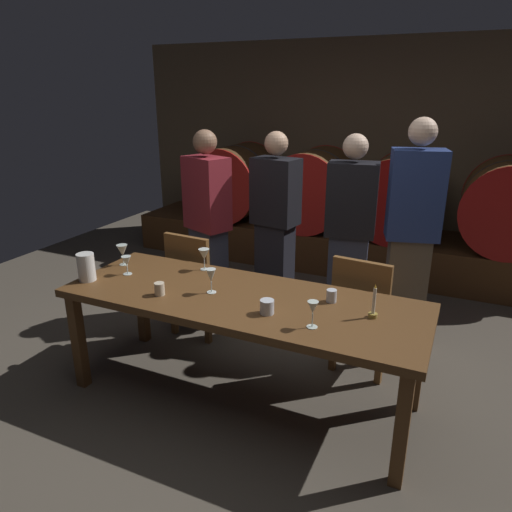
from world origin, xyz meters
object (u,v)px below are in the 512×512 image
object	(u,v)px
guest_far_right	(411,235)
wine_barrel_center_right	(400,196)
wine_barrel_center_left	(315,189)
wine_glass_left	(127,262)
wine_barrel_far_left	(236,182)
wine_glass_center	(204,255)
cup_center	(267,307)
wine_glass_right	(211,276)
wine_glass_far_left	(122,251)
chair_right	(364,309)
guest_far_left	(208,225)
cup_right	(332,296)
chair_left	(196,279)
pitcher	(86,267)
wine_glass_far_right	(313,309)
cup_left	(159,289)
guest_center_left	(275,226)
dining_table	(241,307)
guest_center_right	(349,237)
wine_barrel_far_right	(508,205)
candle_center	(373,308)

from	to	relation	value
guest_far_right	wine_barrel_center_right	bearing A→B (deg)	-93.95
wine_barrel_center_left	wine_glass_left	world-z (taller)	wine_barrel_center_left
wine_barrel_far_left	wine_barrel_center_left	distance (m)	1.01
wine_glass_center	cup_center	distance (m)	0.82
guest_far_right	wine_glass_right	xyz separation A→B (m)	(-1.04, -1.20, -0.07)
wine_glass_far_left	cup_center	size ratio (longest dim) A/B	1.83
chair_right	wine_glass_right	bearing A→B (deg)	44.35
wine_barrel_center_left	wine_glass_center	distance (m)	2.43
guest_far_left	cup_right	world-z (taller)	guest_far_left
chair_left	wine_glass_far_left	distance (m)	0.67
wine_glass_right	wine_glass_left	bearing A→B (deg)	177.40
pitcher	wine_glass_far_right	world-z (taller)	pitcher
wine_glass_left	cup_left	bearing A→B (deg)	-25.67
guest_center_left	wine_glass_left	bearing A→B (deg)	74.30
chair_left	chair_right	bearing A→B (deg)	-175.44
guest_far_left	guest_center_left	world-z (taller)	guest_far_left
wine_barrel_far_left	chair_left	xyz separation A→B (m)	(0.70, -2.10, -0.38)
wine_barrel_center_right	guest_far_left	world-z (taller)	guest_far_left
guest_center_left	cup_left	bearing A→B (deg)	92.49
wine_barrel_center_left	wine_glass_far_right	distance (m)	3.08
wine_barrel_center_right	cup_center	bearing A→B (deg)	-95.99
guest_far_right	guest_center_left	bearing A→B (deg)	-18.95
wine_barrel_far_left	cup_right	xyz separation A→B (m)	(1.95, -2.57, -0.10)
pitcher	wine_glass_left	world-z (taller)	pitcher
wine_barrel_center_right	wine_glass_right	size ratio (longest dim) A/B	5.73
guest_far_right	wine_glass_center	distance (m)	1.55
dining_table	wine_glass_far_left	distance (m)	1.05
cup_center	wine_glass_center	bearing A→B (deg)	146.20
cup_left	cup_center	size ratio (longest dim) A/B	0.97
wine_glass_center	guest_center_right	bearing A→B (deg)	46.98
guest_far_right	pitcher	distance (m)	2.34
guest_center_right	wine_glass_far_right	bearing A→B (deg)	87.24
wine_glass_right	cup_left	bearing A→B (deg)	-149.02
guest_far_left	wine_glass_far_right	distance (m)	1.81
wine_glass_left	wine_glass_far_right	distance (m)	1.42
guest_far_right	dining_table	bearing A→B (deg)	39.22
guest_center_left	cup_right	xyz separation A→B (m)	(0.82, -1.09, -0.06)
wine_barrel_far_right	pitcher	bearing A→B (deg)	-131.90
cup_left	wine_glass_right	bearing A→B (deg)	30.98
guest_center_left	wine_glass_right	bearing A→B (deg)	103.87
wine_barrel_center_right	wine_glass_far_right	xyz separation A→B (m)	(-0.01, -2.93, -0.03)
wine_barrel_center_right	chair_left	xyz separation A→B (m)	(-1.26, -2.10, -0.38)
wine_barrel_center_right	dining_table	size ratio (longest dim) A/B	0.40
chair_left	cup_center	distance (m)	1.27
wine_barrel_center_left	wine_glass_left	size ratio (longest dim) A/B	6.91
chair_left	cup_left	size ratio (longest dim) A/B	10.92
wine_barrel_far_left	wine_barrel_far_right	distance (m)	2.98
chair_left	guest_far_right	xyz separation A→B (m)	(1.57, 0.55, 0.42)
guest_far_left	wine_glass_far_left	xyz separation A→B (m)	(-0.21, -0.87, 0.00)
candle_center	wine_glass_far_right	size ratio (longest dim) A/B	1.33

